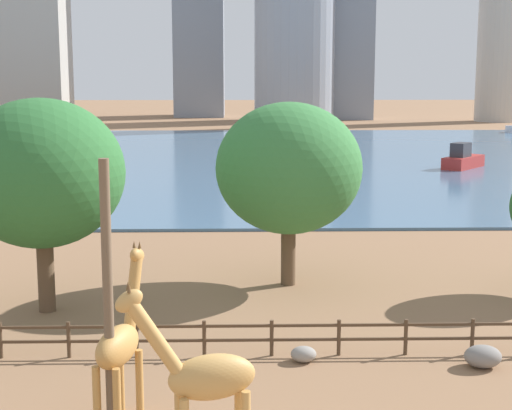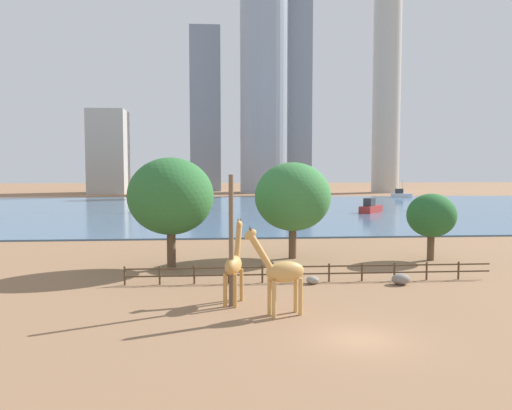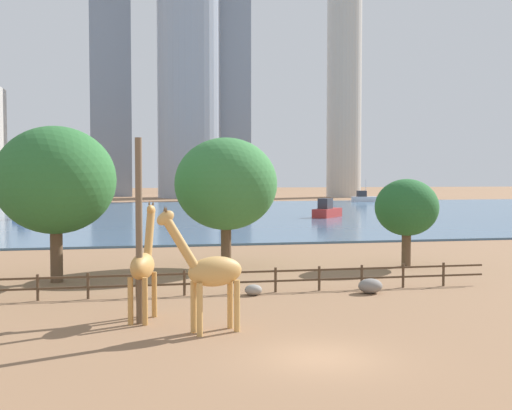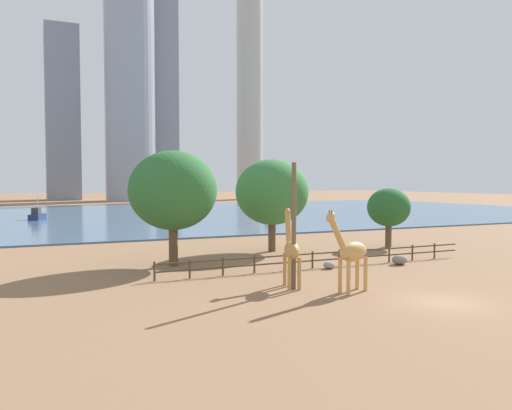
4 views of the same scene
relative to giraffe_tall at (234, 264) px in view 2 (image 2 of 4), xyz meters
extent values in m
plane|color=#8C6647|center=(5.65, 73.16, -2.32)|extent=(400.00, 400.00, 0.00)
cube|color=#476B8C|center=(5.65, 70.16, -2.22)|extent=(180.00, 86.00, 0.20)
cylinder|color=#C18C47|center=(-0.12, 0.65, -1.34)|extent=(0.28, 0.28, 1.96)
cylinder|color=#C18C47|center=(0.46, 0.48, -1.34)|extent=(0.28, 0.28, 1.96)
cylinder|color=#C18C47|center=(-0.55, -0.80, -1.34)|extent=(0.28, 0.28, 1.96)
cylinder|color=#C18C47|center=(0.03, -0.97, -1.34)|extent=(0.28, 0.28, 1.96)
ellipsoid|color=#C18C47|center=(-0.05, -0.16, -0.02)|extent=(1.44, 2.32, 1.13)
cylinder|color=#C18C47|center=(0.28, 0.95, 1.23)|extent=(0.63, 1.08, 2.16)
ellipsoid|color=#C18C47|center=(0.38, 1.28, 2.25)|extent=(0.57, 0.87, 0.65)
cone|color=brown|center=(0.30, 1.30, 2.58)|extent=(0.13, 0.13, 0.21)
cone|color=brown|center=(0.46, 1.25, 2.58)|extent=(0.13, 0.13, 0.21)
cylinder|color=tan|center=(2.02, -3.19, -1.30)|extent=(0.29, 0.29, 2.03)
cylinder|color=tan|center=(1.85, -2.59, -1.30)|extent=(0.29, 0.29, 2.03)
cylinder|color=tan|center=(3.53, -2.76, -1.30)|extent=(0.29, 0.29, 2.03)
cylinder|color=tan|center=(3.35, -2.15, -1.30)|extent=(0.29, 0.29, 2.03)
ellipsoid|color=tan|center=(2.69, -2.67, 0.06)|extent=(2.40, 1.49, 1.18)
cylinder|color=tan|center=(1.32, -3.07, 1.25)|extent=(1.53, 0.76, 2.10)
ellipsoid|color=tan|center=(0.75, -3.23, 2.21)|extent=(0.93, 0.59, 0.78)
cone|color=brown|center=(0.78, -3.32, 2.55)|extent=(0.13, 0.13, 0.21)
cone|color=brown|center=(0.73, -3.15, 2.55)|extent=(0.13, 0.13, 0.21)
cylinder|color=brown|center=(-0.18, -0.64, 1.51)|extent=(0.28, 0.28, 7.65)
ellipsoid|color=gray|center=(5.60, 4.54, -2.04)|extent=(0.89, 0.74, 0.55)
ellipsoid|color=gray|center=(11.64, 3.89, -1.94)|extent=(1.27, 1.02, 0.77)
cylinder|color=#4C3826|center=(-7.35, 5.16, -1.67)|extent=(0.14, 0.14, 1.30)
cylinder|color=#4C3826|center=(-4.97, 5.16, -1.67)|extent=(0.14, 0.14, 1.30)
cylinder|color=#4C3826|center=(-2.60, 5.16, -1.67)|extent=(0.14, 0.14, 1.30)
cylinder|color=#4C3826|center=(-0.22, 5.16, -1.67)|extent=(0.14, 0.14, 1.30)
cylinder|color=#4C3826|center=(2.15, 5.16, -1.67)|extent=(0.14, 0.14, 1.30)
cylinder|color=#4C3826|center=(4.52, 5.16, -1.67)|extent=(0.14, 0.14, 1.30)
cylinder|color=#4C3826|center=(6.90, 5.16, -1.67)|extent=(0.14, 0.14, 1.30)
cylinder|color=#4C3826|center=(9.27, 5.16, -1.67)|extent=(0.14, 0.14, 1.30)
cylinder|color=#4C3826|center=(11.65, 5.16, -1.67)|extent=(0.14, 0.14, 1.30)
cylinder|color=#4C3826|center=(14.02, 5.16, -1.67)|extent=(0.14, 0.14, 1.30)
cylinder|color=#4C3826|center=(16.39, 5.16, -1.67)|extent=(0.14, 0.14, 1.30)
cube|color=#4C3826|center=(5.65, 5.16, -1.21)|extent=(26.10, 0.08, 0.10)
cube|color=#4C3826|center=(5.65, 5.16, -1.73)|extent=(26.10, 0.08, 0.10)
cylinder|color=brown|center=(5.71, 14.63, -0.91)|extent=(0.69, 0.69, 2.82)
ellipsoid|color=#387A3D|center=(5.71, 14.63, 3.22)|extent=(6.78, 6.78, 6.10)
cylinder|color=brown|center=(17.63, 12.73, -1.19)|extent=(0.62, 0.62, 2.27)
ellipsoid|color=#26602D|center=(17.63, 12.73, 1.64)|extent=(4.23, 4.23, 3.80)
cylinder|color=brown|center=(-4.67, 10.67, -0.76)|extent=(0.70, 0.70, 3.11)
ellipsoid|color=#2D6B33|center=(-4.67, 10.67, 3.51)|extent=(6.81, 6.81, 6.13)
cube|color=#B22D28|center=(26.65, 58.68, -1.52)|extent=(5.50, 6.04, 1.21)
cube|color=#333338|center=(26.17, 58.09, -0.19)|extent=(2.49, 2.60, 1.45)
cube|color=silver|center=(50.57, 107.09, -1.57)|extent=(5.51, 2.07, 1.10)
cube|color=#333338|center=(49.89, 107.10, -0.37)|extent=(2.00, 1.35, 1.31)
cylinder|color=silver|center=(50.84, 107.08, 0.89)|extent=(0.12, 0.12, 3.83)
cube|color=navy|center=(-14.17, 62.78, -1.66)|extent=(2.91, 4.82, 0.91)
cube|color=#333338|center=(-14.34, 62.23, -0.67)|extent=(1.53, 1.88, 1.09)
cylinder|color=silver|center=(-14.11, 62.99, 0.38)|extent=(0.15, 0.15, 3.18)
cube|color=gray|center=(-5.31, 162.09, 27.78)|extent=(11.21, 14.44, 60.20)
cube|color=#B7B2A8|center=(-36.83, 139.17, 11.39)|extent=(11.98, 12.03, 27.42)
cylinder|color=#B7B2A8|center=(57.11, 140.32, 33.77)|extent=(9.40, 9.40, 72.18)
cylinder|color=#939EAD|center=(15.25, 144.22, 45.12)|extent=(16.66, 16.66, 94.87)
cube|color=gray|center=(25.63, 149.92, 39.22)|extent=(13.19, 9.86, 83.09)
camera|label=1|loc=(3.34, -21.23, 7.54)|focal=55.00mm
camera|label=2|loc=(-0.95, -29.20, 5.60)|focal=35.00mm
camera|label=3|loc=(-0.56, -27.23, 3.82)|focal=45.00mm
camera|label=4|loc=(-14.32, -27.01, 4.20)|focal=35.00mm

